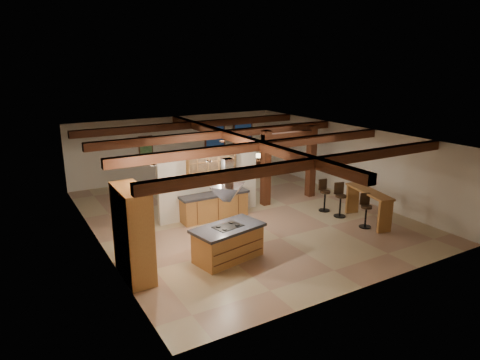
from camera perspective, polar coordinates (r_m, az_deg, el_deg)
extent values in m
plane|color=tan|center=(15.58, 0.08, -4.62)|extent=(12.00, 12.00, 0.00)
plane|color=beige|center=(20.41, -8.47, 4.35)|extent=(10.00, 0.00, 10.00)
plane|color=beige|center=(10.66, 16.68, -6.81)|extent=(10.00, 0.00, 10.00)
plane|color=beige|center=(13.43, -18.69, -2.31)|extent=(0.00, 12.00, 12.00)
plane|color=beige|center=(18.10, 13.90, 2.61)|extent=(0.00, 12.00, 12.00)
plane|color=#3E2213|center=(14.82, 0.08, 5.95)|extent=(12.00, 12.00, 0.00)
cube|color=#38190E|center=(11.64, 10.07, 2.29)|extent=(10.00, 0.25, 0.28)
cube|color=#38190E|center=(13.76, 2.82, 4.58)|extent=(10.00, 0.25, 0.28)
cube|color=#38190E|center=(15.96, -2.28, 6.14)|extent=(10.00, 0.25, 0.28)
cube|color=#38190E|center=(18.36, -6.27, 7.32)|extent=(10.00, 0.25, 0.28)
cube|color=#38190E|center=(14.84, 0.08, 5.42)|extent=(0.28, 12.00, 0.28)
cube|color=#38190E|center=(16.26, 3.46, 1.59)|extent=(0.30, 0.30, 2.90)
cube|color=#38190E|center=(17.55, 9.46, 2.45)|extent=(0.30, 0.30, 2.90)
cube|color=#38190E|center=(16.65, 6.69, 5.88)|extent=(2.50, 0.28, 0.28)
cube|color=beige|center=(15.20, -4.13, -0.81)|extent=(3.80, 0.18, 2.20)
cube|color=#A36E34|center=(11.19, -14.10, -6.90)|extent=(0.64, 1.60, 2.40)
cube|color=silver|center=(11.29, -12.62, -6.88)|extent=(0.06, 0.62, 0.95)
cube|color=black|center=(11.22, -12.48, -5.90)|extent=(0.01, 0.50, 0.28)
cube|color=#A36E34|center=(15.07, -3.42, -3.62)|extent=(2.40, 0.60, 0.86)
cube|color=black|center=(14.93, -3.45, -1.91)|extent=(2.50, 0.66, 0.08)
cube|color=#A36E34|center=(14.85, -3.88, 1.80)|extent=(1.80, 0.34, 0.95)
cube|color=silver|center=(14.69, -3.57, 1.65)|extent=(1.74, 0.02, 0.90)
pyramid|color=silver|center=(11.62, -1.66, -2.79)|extent=(1.10, 1.10, 0.45)
cube|color=silver|center=(11.39, -1.69, 1.07)|extent=(0.26, 0.22, 0.73)
cube|color=#38190E|center=(21.15, -3.37, 5.03)|extent=(1.10, 0.05, 1.70)
cube|color=black|center=(21.12, -3.33, 5.02)|extent=(0.95, 0.02, 1.55)
cube|color=#38190E|center=(21.90, 0.38, 5.43)|extent=(1.10, 0.05, 1.70)
cube|color=black|center=(21.88, 0.42, 5.42)|extent=(0.95, 0.02, 1.55)
cube|color=#38190E|center=(19.81, -12.47, 4.55)|extent=(0.65, 0.04, 0.85)
cube|color=#24562D|center=(19.79, -12.45, 4.53)|extent=(0.55, 0.01, 0.75)
cylinder|color=silver|center=(11.20, -4.19, 2.55)|extent=(0.16, 0.16, 0.03)
cylinder|color=silver|center=(13.92, -2.45, 5.17)|extent=(0.16, 0.16, 0.03)
cylinder|color=silver|center=(10.96, -11.47, 1.97)|extent=(0.16, 0.16, 0.03)
cube|color=#A36E34|center=(12.09, -1.61, -8.55)|extent=(2.02, 1.28, 0.89)
cube|color=black|center=(11.90, -1.63, -6.40)|extent=(2.16, 1.43, 0.08)
cube|color=black|center=(11.88, -1.63, -6.19)|extent=(0.87, 0.66, 0.02)
imported|color=#3E1D0F|center=(18.07, -2.55, -0.73)|extent=(1.83, 1.18, 0.60)
imported|color=black|center=(21.02, -2.77, 1.63)|extent=(2.20, 1.38, 0.60)
imported|color=#B4B4B9|center=(15.17, -1.23, -0.98)|extent=(0.45, 0.33, 0.23)
cube|color=#A36E34|center=(15.18, 16.83, -1.48)|extent=(1.01, 2.22, 0.06)
cube|color=#A36E34|center=(14.61, 18.76, -4.65)|extent=(0.50, 0.21, 1.08)
cube|color=#A36E34|center=(16.12, 14.76, -2.42)|extent=(0.50, 0.21, 1.08)
cube|color=#38190E|center=(21.64, 2.44, 1.95)|extent=(0.57, 0.57, 0.53)
cylinder|color=black|center=(21.55, 2.45, 2.86)|extent=(0.06, 0.06, 0.17)
cone|color=#FCD997|center=(21.52, 2.46, 3.29)|extent=(0.29, 0.29, 0.19)
cylinder|color=black|center=(14.78, 16.52, -3.46)|extent=(0.36, 0.36, 0.07)
cube|color=black|center=(14.86, 16.32, -2.41)|extent=(0.33, 0.16, 0.40)
cylinder|color=black|center=(14.90, 16.41, -4.77)|extent=(0.06, 0.06, 0.70)
cylinder|color=black|center=(15.02, 16.31, -5.99)|extent=(0.40, 0.40, 0.03)
cylinder|color=black|center=(15.55, 13.30, -2.11)|extent=(0.38, 0.38, 0.07)
cube|color=black|center=(15.63, 13.06, -1.05)|extent=(0.36, 0.14, 0.43)
cylinder|color=black|center=(15.66, 13.21, -3.44)|extent=(0.06, 0.06, 0.75)
cylinder|color=black|center=(15.78, 13.13, -4.69)|extent=(0.43, 0.43, 0.03)
cylinder|color=black|center=(16.02, 11.29, -1.56)|extent=(0.37, 0.37, 0.07)
cube|color=black|center=(16.09, 10.97, -0.59)|extent=(0.35, 0.07, 0.41)
cylinder|color=black|center=(16.13, 11.22, -2.81)|extent=(0.06, 0.06, 0.72)
cylinder|color=black|center=(16.24, 11.16, -3.98)|extent=(0.41, 0.41, 0.03)
cube|color=#38190E|center=(17.15, -2.52, -1.22)|extent=(0.49, 0.49, 0.06)
cube|color=#38190E|center=(17.19, -3.00, 0.00)|extent=(0.39, 0.16, 0.70)
cylinder|color=#38190E|center=(17.01, -2.50, -2.16)|extent=(0.05, 0.05, 0.39)
cylinder|color=#38190E|center=(17.22, -1.76, -1.92)|extent=(0.05, 0.05, 0.39)
cylinder|color=#38190E|center=(17.22, -3.25, -1.95)|extent=(0.05, 0.05, 0.39)
cylinder|color=#38190E|center=(17.43, -2.52, -1.71)|extent=(0.05, 0.05, 0.39)
cube|color=#38190E|center=(18.05, -5.48, -0.41)|extent=(0.49, 0.49, 0.06)
cube|color=#38190E|center=(17.82, -5.08, 0.53)|extent=(0.39, 0.16, 0.70)
cylinder|color=#38190E|center=(18.33, -5.44, -0.89)|extent=(0.05, 0.05, 0.39)
cylinder|color=#38190E|center=(18.13, -6.17, -1.10)|extent=(0.05, 0.05, 0.39)
cylinder|color=#38190E|center=(18.11, -4.75, -1.08)|extent=(0.05, 0.05, 0.39)
cylinder|color=#38190E|center=(17.90, -5.49, -1.30)|extent=(0.05, 0.05, 0.39)
cube|color=#38190E|center=(18.07, 0.37, -0.33)|extent=(0.49, 0.49, 0.06)
cube|color=#38190E|center=(18.10, -0.09, 0.84)|extent=(0.39, 0.16, 0.70)
cylinder|color=#38190E|center=(17.92, 0.41, -1.21)|extent=(0.05, 0.05, 0.39)
cylinder|color=#38190E|center=(18.15, 1.08, -0.99)|extent=(0.05, 0.05, 0.39)
cylinder|color=#38190E|center=(18.12, -0.34, -1.02)|extent=(0.05, 0.05, 0.39)
cylinder|color=#38190E|center=(18.34, 0.33, -0.80)|extent=(0.05, 0.05, 0.39)
cube|color=#38190E|center=(18.92, -2.59, 0.40)|extent=(0.49, 0.49, 0.06)
cube|color=#38190E|center=(18.70, -2.17, 1.32)|extent=(0.39, 0.16, 0.70)
cylinder|color=#38190E|center=(19.20, -2.59, -0.06)|extent=(0.05, 0.05, 0.39)
cylinder|color=#38190E|center=(18.98, -3.25, -0.26)|extent=(0.05, 0.05, 0.39)
cylinder|color=#38190E|center=(18.99, -1.90, -0.24)|extent=(0.05, 0.05, 0.39)
cylinder|color=#38190E|center=(18.77, -2.57, -0.44)|extent=(0.05, 0.05, 0.39)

